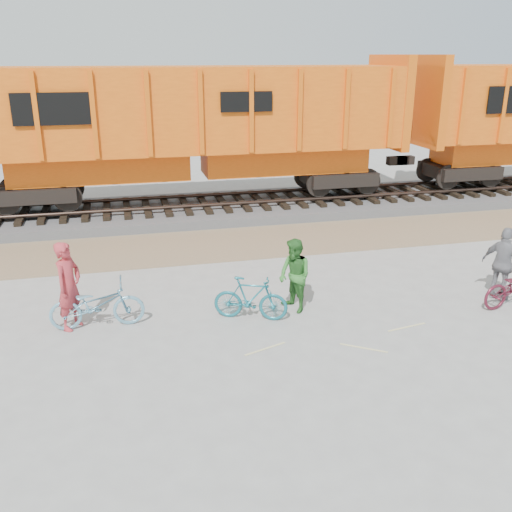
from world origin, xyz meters
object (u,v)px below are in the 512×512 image
object	(u,v)px
hopper_car_center	(194,125)
person_man	(295,276)
bicycle_teal	(251,298)
person_woman	(504,264)
person_solo	(69,286)
bicycle_blue	(97,305)

from	to	relation	value
hopper_car_center	person_man	bearing A→B (deg)	-83.66
bicycle_teal	person_woman	bearing A→B (deg)	-70.15
hopper_car_center	person_solo	xyz separation A→B (m)	(-3.64, -8.01, -2.11)
bicycle_teal	person_man	world-z (taller)	person_man
person_solo	person_man	xyz separation A→B (m)	(4.56, -0.26, -0.11)
person_solo	person_woman	world-z (taller)	person_solo
hopper_car_center	person_solo	size ratio (longest dim) A/B	7.78
person_solo	person_man	bearing A→B (deg)	-61.87
person_man	hopper_car_center	bearing A→B (deg)	166.25
person_woman	bicycle_teal	bearing A→B (deg)	57.81
hopper_car_center	bicycle_teal	distance (m)	8.85
person_solo	hopper_car_center	bearing A→B (deg)	6.99
person_man	person_woman	distance (m)	4.68
person_man	bicycle_teal	bearing A→B (deg)	-98.78
bicycle_blue	person_man	size ratio (longest dim) A/B	1.17
hopper_car_center	bicycle_blue	xyz separation A→B (m)	(-3.14, -8.11, -2.52)
hopper_car_center	bicycle_blue	world-z (taller)	hopper_car_center
hopper_car_center	person_man	world-z (taller)	hopper_car_center
person_woman	person_solo	bearing A→B (deg)	56.12
person_woman	person_man	bearing A→B (deg)	54.71
bicycle_blue	person_solo	size ratio (longest dim) A/B	1.03
hopper_car_center	person_woman	bearing A→B (deg)	-57.59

